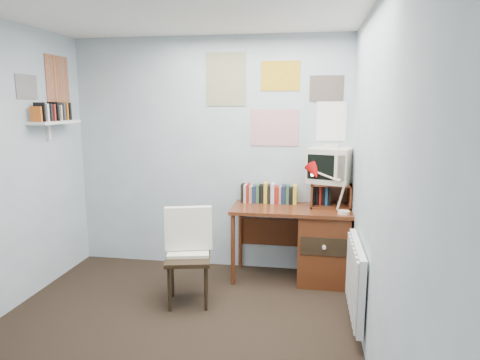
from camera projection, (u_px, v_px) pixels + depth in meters
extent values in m
plane|color=black|center=(159.00, 350.00, 3.17)|extent=(3.50, 3.50, 0.00)
cube|color=silver|center=(210.00, 155.00, 4.65)|extent=(3.00, 0.02, 2.50)
cube|color=silver|center=(378.00, 191.00, 2.71)|extent=(0.02, 3.50, 2.50)
cube|color=#5A2A14|center=(291.00, 209.00, 4.33)|extent=(1.20, 0.55, 0.03)
cube|color=#5A2A14|center=(323.00, 247.00, 4.35)|extent=(0.50, 0.50, 0.72)
cylinder|color=#5A2A14|center=(233.00, 250.00, 4.26)|extent=(0.04, 0.04, 0.72)
cylinder|color=#5A2A14|center=(240.00, 236.00, 4.72)|extent=(0.04, 0.04, 0.72)
cube|color=#5A2A14|center=(269.00, 232.00, 4.68)|extent=(0.64, 0.02, 0.30)
cube|color=black|center=(188.00, 259.00, 3.84)|extent=(0.51, 0.50, 0.84)
cube|color=red|center=(345.00, 192.00, 4.05)|extent=(0.30, 0.26, 0.42)
cube|color=#5A2A14|center=(330.00, 195.00, 4.36)|extent=(0.40, 0.30, 0.25)
cube|color=beige|center=(331.00, 164.00, 4.32)|extent=(0.50, 0.48, 0.38)
cube|color=#5A2A14|center=(269.00, 193.00, 4.53)|extent=(0.60, 0.14, 0.22)
cube|color=white|center=(356.00, 279.00, 3.40)|extent=(0.09, 0.80, 0.60)
cube|color=white|center=(55.00, 122.00, 4.17)|extent=(0.20, 0.62, 0.24)
cube|color=white|center=(275.00, 99.00, 4.43)|extent=(1.20, 0.01, 0.90)
cube|color=white|center=(43.00, 82.00, 4.12)|extent=(0.01, 0.70, 0.60)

